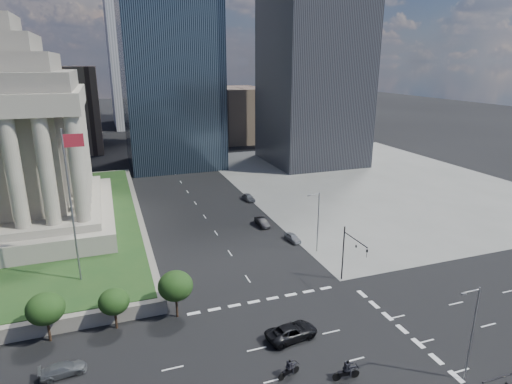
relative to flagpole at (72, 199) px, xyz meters
name	(u,v)px	position (x,y,z in m)	size (l,w,h in m)	color
ground	(166,161)	(21.83, 76.00, -13.11)	(500.00, 500.00, 0.00)	black
sidewalk_ne	(366,180)	(67.83, 36.00, -13.10)	(68.00, 90.00, 0.03)	slate
flagpole	(72,199)	(0.00, 0.00, 0.00)	(2.52, 0.24, 20.00)	slate
midrise_glass	(169,60)	(23.83, 71.00, 16.89)	(26.00, 26.00, 60.00)	black
building_filler_ne	(236,114)	(53.83, 106.00, -3.11)	(20.00, 30.00, 20.00)	brown
building_filler_nw	(62,109)	(-8.17, 106.00, 0.89)	(24.00, 30.00, 28.00)	brown
traffic_signal_ne	(351,250)	(34.33, -10.30, -7.86)	(0.30, 5.74, 8.00)	black
street_lamp_south	(471,329)	(35.16, -30.00, -7.45)	(2.13, 0.22, 10.00)	slate
street_lamp_north	(317,219)	(35.16, 1.00, -7.45)	(2.13, 0.22, 10.00)	slate
pickup_truck	(292,332)	(22.13, -18.52, -12.29)	(2.74, 5.95, 1.65)	black
suv_grey	(63,369)	(-1.41, -16.32, -12.48)	(1.78, 4.39, 1.27)	#4F5356
parked_sedan_near	(293,238)	(33.33, 6.11, -12.46)	(3.84, 1.54, 1.31)	gray
parked_sedan_mid	(262,222)	(30.83, 14.48, -12.37)	(4.50, 1.57, 1.48)	black
parked_sedan_far	(249,197)	(33.33, 29.83, -12.37)	(4.36, 1.75, 1.48)	#595B60
motorcycle_lead	(346,370)	(24.45, -26.13, -12.07)	(2.81, 0.77, 2.10)	black
motorcycle_trail	(289,368)	(19.38, -23.96, -12.16)	(2.56, 0.70, 1.91)	black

